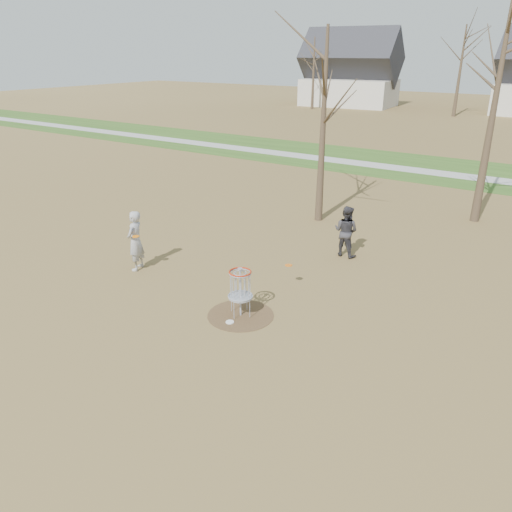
# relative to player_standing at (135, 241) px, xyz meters

# --- Properties ---
(ground) EXTENTS (160.00, 160.00, 0.00)m
(ground) POSITION_rel_player_standing_xyz_m (4.57, -0.65, -0.98)
(ground) COLOR brown
(ground) RESTS_ON ground
(green_band) EXTENTS (160.00, 8.00, 0.01)m
(green_band) POSITION_rel_player_standing_xyz_m (4.57, 20.35, -0.98)
(green_band) COLOR #2D5119
(green_band) RESTS_ON ground
(footpath) EXTENTS (160.00, 1.50, 0.01)m
(footpath) POSITION_rel_player_standing_xyz_m (4.57, 19.35, -0.97)
(footpath) COLOR #9E9E99
(footpath) RESTS_ON green_band
(dirt_circle) EXTENTS (1.80, 1.80, 0.01)m
(dirt_circle) POSITION_rel_player_standing_xyz_m (4.57, -0.65, -0.98)
(dirt_circle) COLOR #47331E
(dirt_circle) RESTS_ON ground
(player_standing) EXTENTS (0.66, 0.82, 1.96)m
(player_standing) POSITION_rel_player_standing_xyz_m (0.00, 0.00, 0.00)
(player_standing) COLOR #A2A2A2
(player_standing) RESTS_ON ground
(player_throwing) EXTENTS (0.90, 0.72, 1.78)m
(player_throwing) POSITION_rel_player_standing_xyz_m (5.12, 4.82, -0.09)
(player_throwing) COLOR #333136
(player_throwing) RESTS_ON ground
(disc_grounded) EXTENTS (0.22, 0.22, 0.02)m
(disc_grounded) POSITION_rel_player_standing_xyz_m (4.56, -1.13, -0.96)
(disc_grounded) COLOR white
(disc_grounded) RESTS_ON dirt_circle
(discs_in_play) EXTENTS (4.77, 1.90, 0.53)m
(discs_in_play) POSITION_rel_player_standing_xyz_m (2.63, 0.69, 0.00)
(discs_in_play) COLOR orange
(discs_in_play) RESTS_ON ground
(disc_golf_basket) EXTENTS (0.64, 0.64, 1.35)m
(disc_golf_basket) POSITION_rel_player_standing_xyz_m (4.57, -0.65, -0.07)
(disc_golf_basket) COLOR #9EA3AD
(disc_golf_basket) RESTS_ON ground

